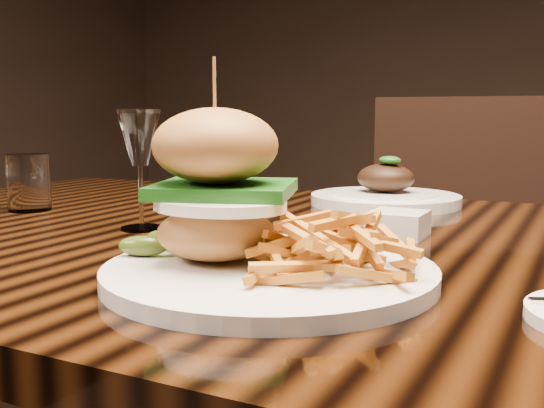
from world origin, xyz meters
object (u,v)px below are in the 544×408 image
at_px(burger_plate, 258,225).
at_px(chair_far, 454,259).
at_px(dining_table, 319,296).
at_px(wine_glass, 139,142).
at_px(far_dish, 385,195).

bearing_deg(burger_plate, chair_far, 85.12).
bearing_deg(dining_table, burger_plate, -82.43).
bearing_deg(chair_far, dining_table, -96.05).
bearing_deg(wine_glass, burger_plate, -31.14).
bearing_deg(burger_plate, wine_glass, 142.43).
relative_size(burger_plate, chair_far, 0.33).
distance_m(burger_plate, wine_glass, 0.31).
distance_m(dining_table, burger_plate, 0.26).
bearing_deg(dining_table, chair_far, 90.07).
xyz_separation_m(burger_plate, wine_glass, (-0.26, 0.16, 0.06)).
distance_m(burger_plate, far_dish, 0.54).
bearing_deg(chair_far, far_dish, -97.16).
relative_size(wine_glass, far_dish, 0.63).
xyz_separation_m(burger_plate, far_dish, (-0.04, 0.54, -0.04)).
bearing_deg(burger_plate, dining_table, 91.13).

